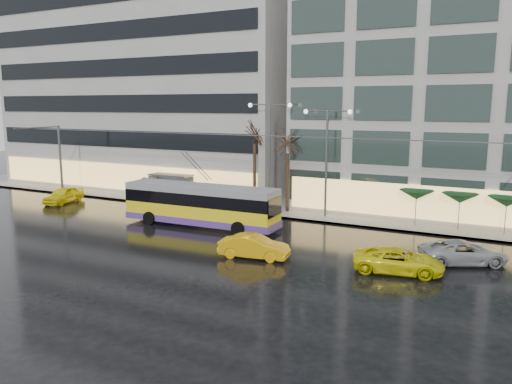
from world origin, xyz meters
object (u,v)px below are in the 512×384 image
Objects in this scene: street_lamp_near at (269,142)px; taxi_a at (64,195)px; bus_shelter at (169,181)px; trolleybus at (201,206)px.

street_lamp_near is 20.16m from taxi_a.
taxi_a is (-8.41, -4.94, -1.21)m from bus_shelter.
street_lamp_near is (10.38, 0.11, 4.03)m from bus_shelter.
taxi_a is at bearing -149.59° from bus_shelter.
bus_shelter is at bearing 20.59° from taxi_a.
street_lamp_near is 2.05× the size of taxi_a.
bus_shelter is (-7.94, 6.72, 0.43)m from trolleybus.
bus_shelter is at bearing 139.78° from trolleybus.
trolleybus is 2.91× the size of bus_shelter.
trolleybus reaches higher than bus_shelter.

